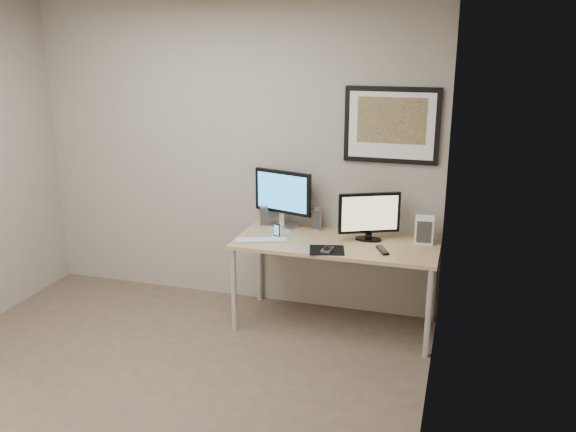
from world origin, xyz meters
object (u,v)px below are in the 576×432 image
(framed_art, at_px, (392,125))
(monitor_tv, at_px, (369,215))
(speaker_right, at_px, (317,219))
(fan_unit, at_px, (424,230))
(desk, at_px, (336,249))
(monitor_large, at_px, (283,196))
(phone_dock, at_px, (277,231))
(speaker_left, at_px, (264,216))
(keyboard, at_px, (261,240))

(framed_art, distance_m, monitor_tv, 0.73)
(speaker_right, height_order, fan_unit, fan_unit)
(framed_art, bearing_deg, desk, -136.54)
(monitor_large, bearing_deg, desk, -10.26)
(desk, distance_m, phone_dock, 0.50)
(monitor_large, relative_size, monitor_tv, 1.14)
(monitor_tv, distance_m, phone_dock, 0.75)
(speaker_left, relative_size, fan_unit, 0.84)
(phone_dock, bearing_deg, speaker_left, 138.86)
(desk, bearing_deg, framed_art, 43.46)
(monitor_large, bearing_deg, speaker_right, 16.17)
(desk, xyz_separation_m, speaker_right, (-0.23, 0.26, 0.16))
(phone_dock, xyz_separation_m, fan_unit, (1.14, 0.20, 0.05))
(framed_art, distance_m, speaker_left, 1.31)
(framed_art, distance_m, speaker_right, 0.98)
(monitor_tv, relative_size, speaker_right, 2.38)
(phone_dock, bearing_deg, speaker_right, 63.57)
(monitor_large, relative_size, keyboard, 1.25)
(monitor_tv, bearing_deg, speaker_left, 147.13)
(speaker_right, bearing_deg, desk, -55.24)
(desk, distance_m, monitor_large, 0.67)
(framed_art, bearing_deg, phone_dock, -155.27)
(speaker_left, height_order, phone_dock, speaker_left)
(speaker_left, height_order, speaker_right, speaker_right)
(speaker_right, distance_m, phone_dock, 0.40)
(desk, relative_size, monitor_tv, 3.46)
(monitor_tv, relative_size, phone_dock, 3.75)
(keyboard, bearing_deg, phone_dock, 27.23)
(speaker_left, distance_m, phone_dock, 0.35)
(desk, height_order, monitor_tv, monitor_tv)
(monitor_large, xyz_separation_m, speaker_left, (-0.16, -0.02, -0.18))
(speaker_left, bearing_deg, keyboard, -83.57)
(monitor_tv, xyz_separation_m, speaker_right, (-0.46, 0.15, -0.11))
(desk, relative_size, speaker_left, 8.72)
(desk, bearing_deg, fan_unit, 13.06)
(monitor_large, bearing_deg, monitor_tv, 4.38)
(monitor_tv, bearing_deg, framed_art, 38.66)
(desk, height_order, phone_dock, phone_dock)
(desk, xyz_separation_m, speaker_left, (-0.68, 0.23, 0.16))
(desk, relative_size, phone_dock, 13.00)
(framed_art, relative_size, speaker_right, 3.86)
(monitor_tv, distance_m, fan_unit, 0.44)
(speaker_left, relative_size, keyboard, 0.44)
(speaker_left, relative_size, phone_dock, 1.49)
(monitor_large, height_order, speaker_right, monitor_large)
(framed_art, relative_size, fan_unit, 3.44)
(framed_art, height_order, keyboard, framed_art)
(speaker_left, xyz_separation_m, phone_dock, (0.20, -0.28, -0.03))
(framed_art, bearing_deg, monitor_large, -174.81)
(speaker_right, height_order, keyboard, speaker_right)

